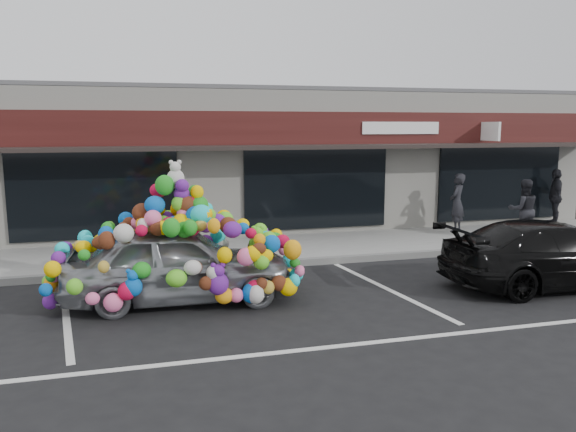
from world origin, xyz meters
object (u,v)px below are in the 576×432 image
object	(u,v)px
pedestrian_c	(555,197)
pedestrian_a	(457,203)
black_sedan	(553,254)
pedestrian_b	(523,210)
toy_car	(178,255)

from	to	relation	value
pedestrian_c	pedestrian_a	bearing A→B (deg)	-55.63
black_sedan	pedestrian_b	size ratio (longest dim) A/B	2.78
toy_car	pedestrian_c	world-z (taller)	toy_car
toy_car	pedestrian_b	distance (m)	9.71
black_sedan	pedestrian_c	bearing A→B (deg)	-39.00
pedestrian_b	pedestrian_c	size ratio (longest dim) A/B	0.95
black_sedan	pedestrian_b	distance (m)	4.07
pedestrian_a	black_sedan	bearing A→B (deg)	38.40
toy_car	pedestrian_b	xyz separation A→B (m)	(9.35, 2.60, 0.10)
toy_car	black_sedan	xyz separation A→B (m)	(7.36, -0.94, -0.21)
toy_car	pedestrian_a	world-z (taller)	toy_car
black_sedan	pedestrian_c	world-z (taller)	pedestrian_c
black_sedan	pedestrian_b	world-z (taller)	pedestrian_b
pedestrian_a	pedestrian_c	size ratio (longest dim) A/B	0.98
toy_car	pedestrian_a	distance (m)	9.24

